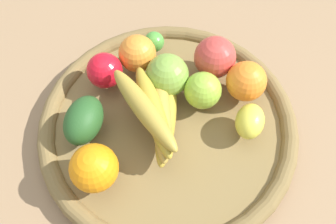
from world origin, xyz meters
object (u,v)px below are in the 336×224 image
at_px(orange_2, 137,54).
at_px(apple_0, 105,71).
at_px(orange_1, 246,81).
at_px(lime_0, 154,42).
at_px(apple_3, 203,90).
at_px(orange_0, 94,168).
at_px(apple_2, 167,75).
at_px(banana_bunch, 156,112).
at_px(avocado, 84,120).
at_px(apple_1, 215,57).
at_px(lemon_0, 250,121).

bearing_deg(orange_2, apple_0, 110.85).
xyz_separation_m(orange_1, lime_0, (0.14, 0.14, -0.02)).
xyz_separation_m(apple_3, orange_0, (-0.11, 0.20, 0.00)).
bearing_deg(orange_2, apple_2, -145.85).
distance_m(orange_2, orange_0, 0.23).
distance_m(banana_bunch, avocado, 0.12).
distance_m(orange_2, orange_1, 0.21).
height_order(banana_bunch, orange_1, banana_bunch).
bearing_deg(apple_1, lime_0, 51.85).
bearing_deg(banana_bunch, apple_1, -53.94).
xyz_separation_m(apple_2, lime_0, (0.10, 0.00, -0.02)).
distance_m(lemon_0, apple_1, 0.14).
bearing_deg(avocado, apple_3, -86.12).
bearing_deg(orange_0, apple_1, -54.88).
bearing_deg(banana_bunch, apple_3, -70.90).
relative_size(lemon_0, orange_1, 0.91).
bearing_deg(lemon_0, banana_bunch, 74.75).
height_order(apple_3, avocado, apple_3).
height_order(orange_0, lime_0, orange_0).
distance_m(apple_1, lime_0, 0.13).
xyz_separation_m(lemon_0, apple_0, (0.15, 0.23, 0.01)).
relative_size(apple_1, avocado, 0.86).
distance_m(lemon_0, apple_0, 0.27).
height_order(orange_2, orange_1, orange_1).
bearing_deg(orange_0, avocado, 5.51).
distance_m(apple_2, apple_0, 0.11).
bearing_deg(apple_1, apple_0, 85.05).
distance_m(orange_0, lime_0, 0.28).
relative_size(orange_2, orange_1, 0.98).
distance_m(lemon_0, lime_0, 0.25).
distance_m(apple_3, lemon_0, 0.10).
distance_m(apple_3, orange_0, 0.23).
distance_m(orange_2, apple_3, 0.14).
relative_size(orange_0, lime_0, 1.87).
distance_m(banana_bunch, lime_0, 0.18).
relative_size(lemon_0, lime_0, 1.62).
xyz_separation_m(orange_0, apple_0, (0.19, -0.04, -0.01)).
xyz_separation_m(avocado, orange_1, (0.01, -0.29, 0.01)).
distance_m(apple_2, orange_1, 0.14).
xyz_separation_m(apple_1, orange_1, (-0.06, -0.04, -0.00)).
height_order(apple_3, orange_1, orange_1).
xyz_separation_m(apple_3, avocado, (-0.01, 0.21, -0.00)).
relative_size(apple_2, apple_1, 1.00).
bearing_deg(apple_0, apple_3, -116.36).
xyz_separation_m(apple_1, avocado, (-0.08, 0.25, -0.01)).
relative_size(lemon_0, avocado, 0.72).
height_order(orange_0, apple_0, orange_0).
height_order(avocado, orange_1, orange_1).
distance_m(orange_2, apple_0, 0.07).
height_order(apple_0, orange_1, orange_1).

